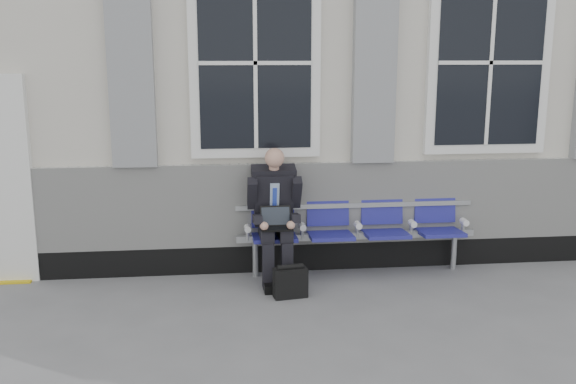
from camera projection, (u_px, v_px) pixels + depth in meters
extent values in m
plane|color=slate|center=(502.00, 315.00, 5.87)|extent=(70.00, 70.00, 0.00)
cube|color=beige|center=(402.00, 71.00, 8.82)|extent=(14.00, 4.00, 4.20)
cube|color=black|center=(446.00, 251.00, 7.26)|extent=(14.00, 0.10, 0.30)
cube|color=silver|center=(449.00, 200.00, 7.13)|extent=(14.00, 0.08, 0.90)
cube|color=gray|center=(130.00, 48.00, 6.39)|extent=(0.45, 0.14, 2.40)
cube|color=gray|center=(375.00, 48.00, 6.66)|extent=(0.45, 0.14, 2.40)
cube|color=white|center=(255.00, 63.00, 6.57)|extent=(1.35, 0.10, 1.95)
cube|color=black|center=(255.00, 63.00, 6.53)|extent=(1.15, 0.02, 1.75)
cube|color=white|center=(489.00, 62.00, 6.84)|extent=(1.35, 0.10, 1.95)
cube|color=black|center=(491.00, 63.00, 6.80)|extent=(1.15, 0.02, 1.75)
cube|color=#9EA0A3|center=(357.00, 235.00, 6.92)|extent=(2.60, 0.07, 0.07)
cube|color=#9EA0A3|center=(355.00, 205.00, 6.97)|extent=(2.60, 0.05, 0.05)
cylinder|color=#9EA0A3|center=(255.00, 259.00, 6.85)|extent=(0.06, 0.06, 0.39)
cylinder|color=#9EA0A3|center=(454.00, 252.00, 7.09)|extent=(0.06, 0.06, 0.39)
cube|color=navy|center=(274.00, 237.00, 6.74)|extent=(0.46, 0.42, 0.07)
cube|color=navy|center=(273.00, 209.00, 6.89)|extent=(0.46, 0.10, 0.40)
cube|color=navy|center=(331.00, 236.00, 6.81)|extent=(0.46, 0.42, 0.07)
cube|color=navy|center=(328.00, 207.00, 6.96)|extent=(0.46, 0.10, 0.40)
cube|color=navy|center=(386.00, 234.00, 6.87)|extent=(0.46, 0.42, 0.07)
cube|color=navy|center=(382.00, 206.00, 7.02)|extent=(0.46, 0.10, 0.40)
cube|color=navy|center=(440.00, 232.00, 6.94)|extent=(0.46, 0.42, 0.07)
cube|color=navy|center=(435.00, 205.00, 7.09)|extent=(0.46, 0.10, 0.40)
cylinder|color=white|center=(248.00, 228.00, 6.72)|extent=(0.07, 0.12, 0.07)
cylinder|color=white|center=(302.00, 227.00, 6.78)|extent=(0.07, 0.12, 0.07)
cylinder|color=white|center=(358.00, 225.00, 6.85)|extent=(0.07, 0.12, 0.07)
cylinder|color=white|center=(413.00, 223.00, 6.91)|extent=(0.07, 0.12, 0.07)
cylinder|color=white|center=(464.00, 222.00, 6.98)|extent=(0.07, 0.12, 0.07)
cube|color=black|center=(269.00, 287.00, 6.47)|extent=(0.11, 0.25, 0.09)
cube|color=black|center=(288.00, 286.00, 6.49)|extent=(0.11, 0.25, 0.09)
cube|color=black|center=(268.00, 266.00, 6.48)|extent=(0.12, 0.13, 0.47)
cube|color=black|center=(287.00, 265.00, 6.50)|extent=(0.12, 0.13, 0.47)
cube|color=black|center=(266.00, 232.00, 6.62)|extent=(0.14, 0.43, 0.13)
cube|color=black|center=(285.00, 232.00, 6.65)|extent=(0.14, 0.43, 0.13)
cube|color=black|center=(273.00, 198.00, 6.75)|extent=(0.41, 0.33, 0.61)
cube|color=#A4BAD7|center=(275.00, 199.00, 6.64)|extent=(0.10, 0.09, 0.34)
cube|color=blue|center=(275.00, 201.00, 6.63)|extent=(0.04, 0.08, 0.28)
cube|color=black|center=(274.00, 172.00, 6.66)|extent=(0.46, 0.23, 0.14)
cylinder|color=tan|center=(274.00, 166.00, 6.60)|extent=(0.11, 0.11, 0.10)
sphere|color=tan|center=(275.00, 158.00, 6.53)|extent=(0.20, 0.20, 0.20)
cube|color=black|center=(252.00, 193.00, 6.62)|extent=(0.10, 0.27, 0.36)
cube|color=black|center=(296.00, 192.00, 6.67)|extent=(0.10, 0.27, 0.36)
cube|color=black|center=(257.00, 219.00, 6.50)|extent=(0.09, 0.30, 0.13)
cube|color=black|center=(295.00, 218.00, 6.55)|extent=(0.09, 0.30, 0.13)
sphere|color=tan|center=(264.00, 226.00, 6.39)|extent=(0.09, 0.09, 0.09)
sphere|color=tan|center=(291.00, 225.00, 6.42)|extent=(0.09, 0.09, 0.09)
cube|color=black|center=(277.00, 228.00, 6.49)|extent=(0.32, 0.22, 0.02)
cube|color=black|center=(276.00, 216.00, 6.57)|extent=(0.32, 0.09, 0.20)
cube|color=black|center=(276.00, 216.00, 6.57)|extent=(0.29, 0.07, 0.17)
cube|color=black|center=(290.00, 283.00, 6.27)|extent=(0.35, 0.19, 0.29)
cylinder|color=black|center=(290.00, 267.00, 6.24)|extent=(0.26, 0.09, 0.05)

